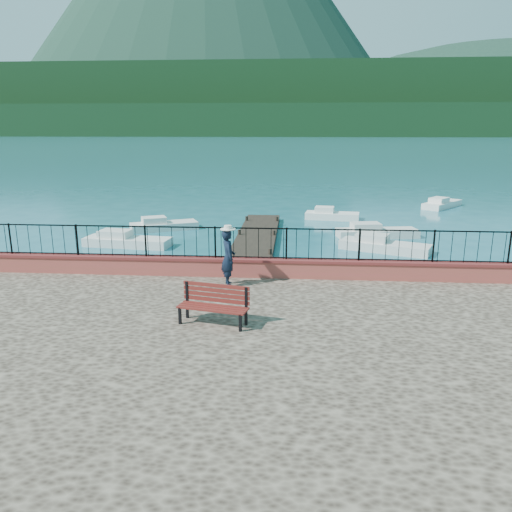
# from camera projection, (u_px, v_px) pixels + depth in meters

# --- Properties ---
(ground) EXTENTS (2000.00, 2000.00, 0.00)m
(ground) POSITION_uv_depth(u_px,v_px,m) (295.00, 368.00, 12.21)
(ground) COLOR #19596B
(ground) RESTS_ON ground
(parapet) EXTENTS (28.00, 0.46, 0.58)m
(parapet) POSITION_uv_depth(u_px,v_px,m) (296.00, 268.00, 15.41)
(parapet) COLOR #A43E3B
(parapet) RESTS_ON promenade
(railing) EXTENTS (27.00, 0.05, 0.95)m
(railing) POSITION_uv_depth(u_px,v_px,m) (296.00, 244.00, 15.21)
(railing) COLOR black
(railing) RESTS_ON parapet
(dock) EXTENTS (2.00, 16.00, 0.30)m
(dock) POSITION_uv_depth(u_px,v_px,m) (253.00, 247.00, 23.90)
(dock) COLOR #2D231C
(dock) RESTS_ON ground
(far_forest) EXTENTS (900.00, 60.00, 18.00)m
(far_forest) POSITION_uv_depth(u_px,v_px,m) (296.00, 121.00, 299.38)
(far_forest) COLOR black
(far_forest) RESTS_ON ground
(foothills) EXTENTS (900.00, 120.00, 44.00)m
(foothills) POSITION_uv_depth(u_px,v_px,m) (296.00, 103.00, 353.98)
(foothills) COLOR black
(foothills) RESTS_ON ground
(companion_hill) EXTENTS (448.00, 384.00, 180.00)m
(companion_hill) POSITION_uv_depth(u_px,v_px,m) (501.00, 132.00, 536.12)
(companion_hill) COLOR #142D23
(companion_hill) RESTS_ON ground
(park_bench) EXTENTS (1.75, 0.91, 0.93)m
(park_bench) POSITION_uv_depth(u_px,v_px,m) (213.00, 313.00, 11.76)
(park_bench) COLOR black
(park_bench) RESTS_ON promenade
(person) EXTENTS (0.57, 0.70, 1.67)m
(person) POSITION_uv_depth(u_px,v_px,m) (228.00, 258.00, 14.52)
(person) COLOR black
(person) RESTS_ON promenade
(hat) EXTENTS (0.44, 0.44, 0.12)m
(hat) POSITION_uv_depth(u_px,v_px,m) (228.00, 227.00, 14.29)
(hat) COLOR white
(hat) RESTS_ON person
(boat_0) EXTENTS (4.39, 1.80, 0.80)m
(boat_0) POSITION_uv_depth(u_px,v_px,m) (128.00, 238.00, 24.57)
(boat_0) COLOR silver
(boat_0) RESTS_ON ground
(boat_1) EXTENTS (4.33, 2.84, 0.80)m
(boat_1) POSITION_uv_depth(u_px,v_px,m) (385.00, 243.00, 23.56)
(boat_1) COLOR silver
(boat_1) RESTS_ON ground
(boat_2) EXTENTS (4.41, 1.95, 0.80)m
(boat_2) POSITION_uv_depth(u_px,v_px,m) (377.00, 230.00, 26.57)
(boat_2) COLOR silver
(boat_2) RESTS_ON ground
(boat_3) EXTENTS (3.94, 2.76, 0.80)m
(boat_3) POSITION_uv_depth(u_px,v_px,m) (164.00, 223.00, 28.45)
(boat_3) COLOR silver
(boat_3) RESTS_ON ground
(boat_4) EXTENTS (3.50, 1.77, 0.80)m
(boat_4) POSITION_uv_depth(u_px,v_px,m) (332.00, 213.00, 31.70)
(boat_4) COLOR white
(boat_4) RESTS_ON ground
(boat_5) EXTENTS (3.56, 3.95, 0.80)m
(boat_5) POSITION_uv_depth(u_px,v_px,m) (442.00, 202.00, 36.33)
(boat_5) COLOR silver
(boat_5) RESTS_ON ground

